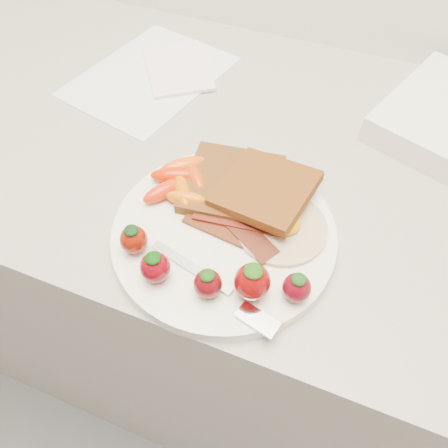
% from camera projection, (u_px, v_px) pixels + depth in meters
% --- Properties ---
extents(counter, '(2.00, 0.60, 0.90)m').
position_uv_depth(counter, '(257.00, 298.00, 0.99)').
color(counter, gray).
rests_on(counter, ground).
extents(plate, '(0.27, 0.27, 0.02)m').
position_uv_depth(plate, '(224.00, 233.00, 0.53)').
color(plate, white).
rests_on(plate, counter).
extents(toast_lower, '(0.13, 0.13, 0.01)m').
position_uv_depth(toast_lower, '(233.00, 183.00, 0.56)').
color(toast_lower, '#3E270D').
rests_on(toast_lower, plate).
extents(toast_upper, '(0.12, 0.12, 0.03)m').
position_uv_depth(toast_upper, '(265.00, 189.00, 0.53)').
color(toast_upper, '#461C0D').
rests_on(toast_upper, toast_lower).
extents(fried_egg, '(0.13, 0.13, 0.02)m').
position_uv_depth(fried_egg, '(282.00, 226.00, 0.52)').
color(fried_egg, silver).
rests_on(fried_egg, plate).
extents(bacon_strips, '(0.12, 0.08, 0.01)m').
position_uv_depth(bacon_strips, '(235.00, 226.00, 0.52)').
color(bacon_strips, black).
rests_on(bacon_strips, plate).
extents(baby_carrots, '(0.09, 0.11, 0.02)m').
position_uv_depth(baby_carrots, '(180.00, 182.00, 0.55)').
color(baby_carrots, red).
rests_on(baby_carrots, plate).
extents(strawberries, '(0.22, 0.07, 0.05)m').
position_uv_depth(strawberries, '(212.00, 272.00, 0.46)').
color(strawberries, '#6B1204').
rests_on(strawberries, plate).
extents(fork, '(0.17, 0.07, 0.00)m').
position_uv_depth(fork, '(220.00, 290.00, 0.47)').
color(fork, silver).
rests_on(fork, plate).
extents(paper_sheet, '(0.25, 0.30, 0.00)m').
position_uv_depth(paper_sheet, '(150.00, 76.00, 0.74)').
color(paper_sheet, white).
rests_on(paper_sheet, counter).
extents(notepad, '(0.17, 0.18, 0.01)m').
position_uv_depth(notepad, '(178.00, 68.00, 0.74)').
color(notepad, white).
rests_on(notepad, paper_sheet).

